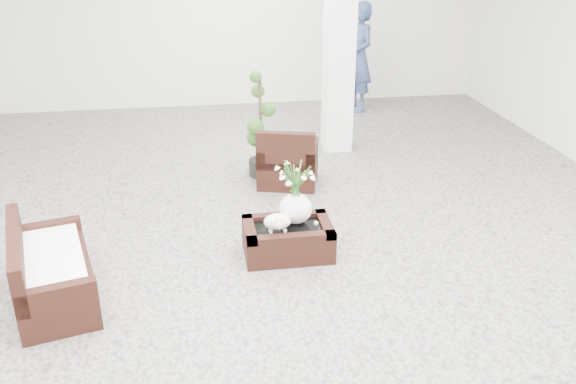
{
  "coord_description": "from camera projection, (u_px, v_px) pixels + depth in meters",
  "views": [
    {
      "loc": [
        -0.89,
        -5.77,
        3.18
      ],
      "look_at": [
        0.0,
        -0.1,
        0.62
      ],
      "focal_mm": 37.95,
      "sensor_mm": 36.0,
      "label": 1
    }
  ],
  "objects": [
    {
      "name": "ground",
      "position": [
        287.0,
        240.0,
        6.63
      ],
      "size": [
        11.0,
        11.0,
        0.0
      ],
      "primitive_type": "plane",
      "color": "gray",
      "rests_on": "ground"
    },
    {
      "name": "coffee_table",
      "position": [
        288.0,
        240.0,
        6.3
      ],
      "size": [
        0.9,
        0.6,
        0.31
      ],
      "primitive_type": "cube",
      "color": "black",
      "rests_on": "ground"
    },
    {
      "name": "topiary",
      "position": [
        261.0,
        125.0,
        8.05
      ],
      "size": [
        0.38,
        0.38,
        1.42
      ],
      "primitive_type": null,
      "color": "#244716",
      "rests_on": "ground"
    },
    {
      "name": "armchair",
      "position": [
        288.0,
        154.0,
        7.94
      ],
      "size": [
        0.9,
        0.88,
        0.79
      ],
      "primitive_type": "cube",
      "rotation": [
        0.0,
        0.0,
        2.88
      ],
      "color": "black",
      "rests_on": "ground"
    },
    {
      "name": "planter_narcissus",
      "position": [
        296.0,
        187.0,
        6.18
      ],
      "size": [
        0.44,
        0.44,
        0.8
      ],
      "primitive_type": null,
      "color": "white",
      "rests_on": "coffee_table"
    },
    {
      "name": "tealight",
      "position": [
        316.0,
        223.0,
        6.29
      ],
      "size": [
        0.04,
        0.04,
        0.03
      ],
      "primitive_type": "cylinder",
      "color": "white",
      "rests_on": "coffee_table"
    },
    {
      "name": "loveseat",
      "position": [
        52.0,
        263.0,
        5.48
      ],
      "size": [
        0.96,
        1.46,
        0.72
      ],
      "primitive_type": "cube",
      "rotation": [
        0.0,
        0.0,
        1.82
      ],
      "color": "black",
      "rests_on": "ground"
    },
    {
      "name": "sheep_figurine",
      "position": [
        277.0,
        223.0,
        6.08
      ],
      "size": [
        0.28,
        0.23,
        0.21
      ],
      "primitive_type": "ellipsoid",
      "color": "white",
      "rests_on": "coffee_table"
    },
    {
      "name": "column",
      "position": [
        340.0,
        32.0,
        8.61
      ],
      "size": [
        0.4,
        0.4,
        3.5
      ],
      "primitive_type": "cube",
      "color": "white",
      "rests_on": "ground"
    },
    {
      "name": "shopper",
      "position": [
        359.0,
        57.0,
        10.82
      ],
      "size": [
        0.6,
        0.78,
        1.92
      ],
      "primitive_type": "imported",
      "rotation": [
        0.0,
        0.0,
        -1.35
      ],
      "color": "navy",
      "rests_on": "ground"
    }
  ]
}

